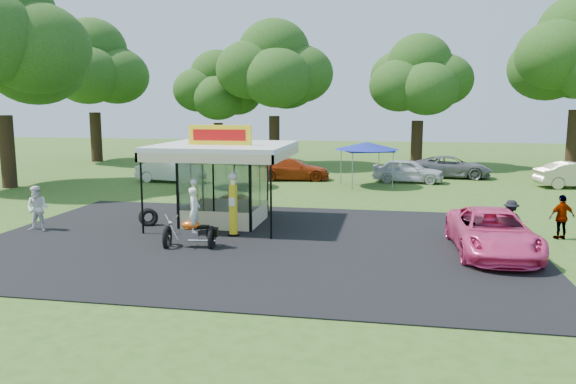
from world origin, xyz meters
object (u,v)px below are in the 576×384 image
object	(u,v)px
gas_pump_left	(195,207)
gas_station_kiosk	(225,182)
pink_sedan	(492,232)
bg_car_a	(171,171)
motorcycle	(193,224)
bg_car_d	(451,167)
bg_car_c	(408,171)
a_frame_sign	(518,245)
tent_west	(220,145)
bg_car_b	(292,169)
spectator_east_b	(562,217)
spectator_west	(37,209)
kiosk_car	(239,203)
spectator_east_a	(510,221)
tent_east	(367,146)
gas_pump_right	(233,206)

from	to	relation	value
gas_pump_left	gas_station_kiosk	bearing A→B (deg)	74.71
pink_sedan	bg_car_a	bearing A→B (deg)	137.47
motorcycle	pink_sedan	world-z (taller)	motorcycle
bg_car_d	bg_car_c	bearing A→B (deg)	140.50
a_frame_sign	tent_west	size ratio (longest dim) A/B	0.23
bg_car_b	bg_car_c	size ratio (longest dim) A/B	1.12
motorcycle	spectator_east_b	bearing A→B (deg)	8.04
a_frame_sign	spectator_west	size ratio (longest dim) A/B	0.50
spectator_west	bg_car_c	distance (m)	22.65
bg_car_d	tent_west	distance (m)	16.11
a_frame_sign	kiosk_car	world-z (taller)	kiosk_car
bg_car_b	tent_west	xyz separation A→B (m)	(-3.72, -3.93, 1.81)
spectator_west	spectator_east_a	distance (m)	18.26
tent_east	spectator_east_a	bearing A→B (deg)	-65.98
bg_car_b	tent_east	distance (m)	5.66
gas_pump_left	tent_east	bearing A→B (deg)	67.35
bg_car_b	bg_car_d	size ratio (longest dim) A/B	0.95
a_frame_sign	kiosk_car	xyz separation A→B (m)	(-11.03, 5.76, 0.02)
motorcycle	tent_west	size ratio (longest dim) A/B	0.56
motorcycle	bg_car_b	distance (m)	18.30
kiosk_car	bg_car_d	world-z (taller)	bg_car_d
gas_pump_left	spectator_west	world-z (taller)	gas_pump_left
a_frame_sign	tent_west	world-z (taller)	tent_west
motorcycle	bg_car_c	world-z (taller)	motorcycle
spectator_east_b	bg_car_a	bearing A→B (deg)	-47.87
bg_car_a	tent_east	world-z (taller)	tent_east
motorcycle	bg_car_d	xyz separation A→B (m)	(10.85, 21.53, -0.13)
kiosk_car	bg_car_b	bearing A→B (deg)	-1.70
kiosk_car	tent_east	bearing A→B (deg)	-28.40
gas_station_kiosk	bg_car_b	bearing A→B (deg)	88.56
motorcycle	bg_car_b	size ratio (longest dim) A/B	0.45
bg_car_a	spectator_east_a	bearing A→B (deg)	-117.98
gas_pump_left	bg_car_b	xyz separation A→B (m)	(0.93, 16.22, -0.32)
spectator_east_b	gas_station_kiosk	bearing A→B (deg)	-19.03
spectator_east_a	spectator_east_b	world-z (taller)	spectator_east_b
tent_east	motorcycle	bearing A→B (deg)	-107.86
spectator_west	spectator_east_b	xyz separation A→B (m)	(20.15, 2.34, -0.07)
gas_pump_right	spectator_east_b	size ratio (longest dim) A/B	1.48
gas_pump_left	gas_pump_right	xyz separation A→B (m)	(1.59, -0.11, 0.14)
gas_pump_right	motorcycle	distance (m)	2.18
gas_pump_left	a_frame_sign	size ratio (longest dim) A/B	2.41
motorcycle	pink_sedan	size ratio (longest dim) A/B	0.41
spectator_west	bg_car_d	world-z (taller)	spectator_west
bg_car_a	kiosk_car	bearing A→B (deg)	-136.01
bg_car_c	tent_east	world-z (taller)	tent_east
spectator_west	bg_car_c	xyz separation A→B (m)	(14.88, 17.08, -0.14)
motorcycle	spectator_east_b	size ratio (longest dim) A/B	1.33
motorcycle	bg_car_b	xyz separation A→B (m)	(0.25, 18.29, -0.14)
pink_sedan	spectator_east_b	bearing A→B (deg)	40.44
bg_car_c	gas_pump_left	bearing A→B (deg)	159.67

